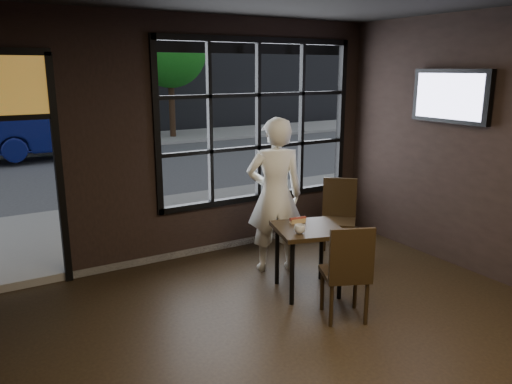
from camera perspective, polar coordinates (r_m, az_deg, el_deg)
window_frame at (r=7.10m, az=0.24°, el=8.08°), size 3.06×0.12×2.28m
street_asphalt at (r=26.80m, az=-25.42°, el=7.14°), size 60.00×41.00×0.04m
cafe_table at (r=5.81m, az=5.92°, el=-7.66°), size 0.89×0.89×0.78m
chair_near at (r=5.23m, az=10.12°, el=-8.83°), size 0.59×0.59×1.03m
chair_window at (r=6.86m, az=9.35°, el=-3.12°), size 0.65×0.65×1.06m
man at (r=6.24m, az=2.16°, el=-0.39°), size 0.84×0.69×1.96m
hotdog at (r=5.82m, az=4.79°, el=-3.24°), size 0.21×0.11×0.06m
cup at (r=5.45m, az=5.03°, el=-4.25°), size 0.16×0.16×0.10m
tv at (r=6.82m, az=21.37°, el=10.17°), size 0.13×1.14×0.67m
navy_car at (r=15.47m, az=-21.42°, el=6.68°), size 4.46×1.66×1.46m
tree_left at (r=17.41m, az=-25.49°, el=12.52°), size 2.08×2.08×3.54m
tree_right at (r=18.60m, az=-9.83°, el=15.59°), size 2.60×2.60×4.44m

